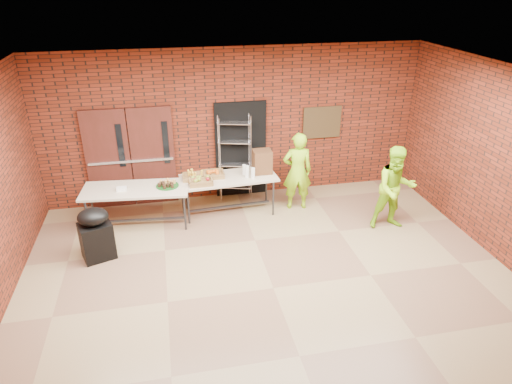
# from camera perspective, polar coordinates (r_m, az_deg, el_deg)

# --- Properties ---
(room) EXTENTS (8.08, 7.08, 3.28)m
(room) POSITION_cam_1_polar(r_m,az_deg,el_deg) (6.52, 2.43, -0.74)
(room) COLOR brown
(room) RESTS_ON ground
(double_doors) EXTENTS (1.78, 0.12, 2.10)m
(double_doors) POSITION_cam_1_polar(r_m,az_deg,el_deg) (9.75, -15.34, 4.14)
(double_doors) COLOR #4B1B15
(double_doors) RESTS_ON room
(dark_doorway) EXTENTS (1.10, 0.06, 2.10)m
(dark_doorway) POSITION_cam_1_polar(r_m,az_deg,el_deg) (9.86, -1.92, 5.31)
(dark_doorway) COLOR black
(dark_doorway) RESTS_ON room
(bronze_plaque) EXTENTS (0.85, 0.04, 0.70)m
(bronze_plaque) POSITION_cam_1_polar(r_m,az_deg,el_deg) (10.14, 8.24, 8.62)
(bronze_plaque) COLOR #3E2E18
(bronze_plaque) RESTS_ON room
(wire_rack) EXTENTS (0.72, 0.39, 1.86)m
(wire_rack) POSITION_cam_1_polar(r_m,az_deg,el_deg) (9.76, -2.65, 4.29)
(wire_rack) COLOR silver
(wire_rack) RESTS_ON room
(table_left) EXTENTS (2.05, 1.02, 0.82)m
(table_left) POSITION_cam_1_polar(r_m,az_deg,el_deg) (8.95, -14.82, 0.05)
(table_left) COLOR tan
(table_left) RESTS_ON room
(table_right) EXTENTS (1.97, 0.92, 0.79)m
(table_right) POSITION_cam_1_polar(r_m,az_deg,el_deg) (9.20, -3.43, 1.51)
(table_right) COLOR tan
(table_right) RESTS_ON room
(basket_bananas) EXTENTS (0.45, 0.35, 0.14)m
(basket_bananas) POSITION_cam_1_polar(r_m,az_deg,el_deg) (9.09, -7.76, 1.87)
(basket_bananas) COLOR olive
(basket_bananas) RESTS_ON table_right
(basket_oranges) EXTENTS (0.44, 0.34, 0.14)m
(basket_oranges) POSITION_cam_1_polar(r_m,az_deg,el_deg) (9.19, -5.41, 2.25)
(basket_oranges) COLOR olive
(basket_oranges) RESTS_ON table_right
(basket_apples) EXTENTS (0.45, 0.35, 0.14)m
(basket_apples) POSITION_cam_1_polar(r_m,az_deg,el_deg) (8.90, -6.91, 1.37)
(basket_apples) COLOR olive
(basket_apples) RESTS_ON table_right
(muffin_tray) EXTENTS (0.43, 0.43, 0.11)m
(muffin_tray) POSITION_cam_1_polar(r_m,az_deg,el_deg) (8.85, -11.04, 1.02)
(muffin_tray) COLOR #154F18
(muffin_tray) RESTS_ON table_left
(napkin_box) EXTENTS (0.19, 0.12, 0.06)m
(napkin_box) POSITION_cam_1_polar(r_m,az_deg,el_deg) (8.89, -16.44, 0.38)
(napkin_box) COLOR white
(napkin_box) RESTS_ON table_left
(coffee_dispenser) EXTENTS (0.36, 0.33, 0.48)m
(coffee_dispenser) POSITION_cam_1_polar(r_m,az_deg,el_deg) (9.28, 0.78, 3.82)
(coffee_dispenser) COLOR #53341C
(coffee_dispenser) RESTS_ON table_right
(cup_stack_front) EXTENTS (0.08, 0.08, 0.25)m
(cup_stack_front) POSITION_cam_1_polar(r_m,az_deg,el_deg) (9.10, -1.13, 2.56)
(cup_stack_front) COLOR white
(cup_stack_front) RESTS_ON table_right
(cup_stack_mid) EXTENTS (0.08, 0.08, 0.23)m
(cup_stack_mid) POSITION_cam_1_polar(r_m,az_deg,el_deg) (9.05, -0.38, 2.36)
(cup_stack_mid) COLOR white
(cup_stack_mid) RESTS_ON table_right
(cup_stack_back) EXTENTS (0.07, 0.07, 0.21)m
(cup_stack_back) POSITION_cam_1_polar(r_m,az_deg,el_deg) (9.23, -1.49, 2.80)
(cup_stack_back) COLOR white
(cup_stack_back) RESTS_ON table_right
(covered_grill) EXTENTS (0.63, 0.58, 0.95)m
(covered_grill) POSITION_cam_1_polar(r_m,az_deg,el_deg) (8.29, -19.39, -4.94)
(covered_grill) COLOR black
(covered_grill) RESTS_ON room
(volunteer_woman) EXTENTS (0.64, 0.46, 1.65)m
(volunteer_woman) POSITION_cam_1_polar(r_m,az_deg,el_deg) (9.37, 5.18, 2.59)
(volunteer_woman) COLOR #91D517
(volunteer_woman) RESTS_ON room
(volunteer_man) EXTENTS (0.86, 0.70, 1.65)m
(volunteer_man) POSITION_cam_1_polar(r_m,az_deg,el_deg) (8.99, 17.00, 0.44)
(volunteer_man) COLOR #91D517
(volunteer_man) RESTS_ON room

